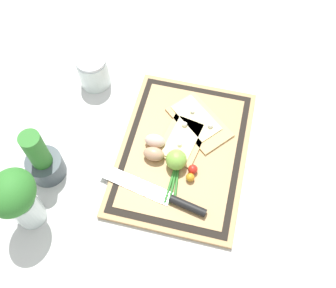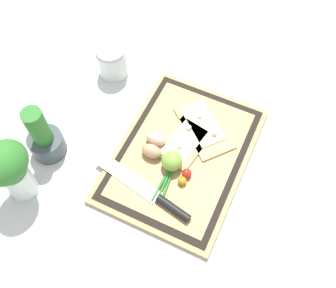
% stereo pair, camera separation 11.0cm
% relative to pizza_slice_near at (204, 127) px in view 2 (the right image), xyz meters
% --- Properties ---
extents(ground_plane, '(6.00, 6.00, 0.00)m').
position_rel_pizza_slice_near_xyz_m(ground_plane, '(-0.10, 0.02, -0.02)').
color(ground_plane, silver).
extents(cutting_board, '(0.48, 0.35, 0.02)m').
position_rel_pizza_slice_near_xyz_m(cutting_board, '(-0.10, 0.02, -0.01)').
color(cutting_board, tan).
rests_on(cutting_board, ground_plane).
extents(pizza_slice_near, '(0.21, 0.22, 0.02)m').
position_rel_pizza_slice_near_xyz_m(pizza_slice_near, '(0.00, 0.00, 0.00)').
color(pizza_slice_near, tan).
rests_on(pizza_slice_near, cutting_board).
extents(pizza_slice_far, '(0.19, 0.14, 0.02)m').
position_rel_pizza_slice_near_xyz_m(pizza_slice_far, '(-0.06, 0.03, 0.00)').
color(pizza_slice_far, tan).
rests_on(pizza_slice_far, cutting_board).
extents(knife, '(0.09, 0.31, 0.02)m').
position_rel_pizza_slice_near_xyz_m(knife, '(-0.26, 0.03, 0.00)').
color(knife, silver).
rests_on(knife, cutting_board).
extents(egg_brown, '(0.04, 0.06, 0.04)m').
position_rel_pizza_slice_near_xyz_m(egg_brown, '(-0.14, 0.10, 0.01)').
color(egg_brown, tan).
rests_on(egg_brown, cutting_board).
extents(egg_pink, '(0.04, 0.06, 0.04)m').
position_rel_pizza_slice_near_xyz_m(egg_pink, '(-0.10, 0.11, 0.01)').
color(egg_pink, beige).
rests_on(egg_pink, cutting_board).
extents(lime, '(0.06, 0.06, 0.06)m').
position_rel_pizza_slice_near_xyz_m(lime, '(-0.15, 0.03, 0.02)').
color(lime, '#7FB742').
rests_on(lime, cutting_board).
extents(cherry_tomato_red, '(0.03, 0.03, 0.03)m').
position_rel_pizza_slice_near_xyz_m(cherry_tomato_red, '(-0.16, -0.02, 0.01)').
color(cherry_tomato_red, red).
rests_on(cherry_tomato_red, cutting_board).
extents(cherry_tomato_yellow, '(0.02, 0.02, 0.02)m').
position_rel_pizza_slice_near_xyz_m(cherry_tomato_yellow, '(-0.19, -0.01, 0.01)').
color(cherry_tomato_yellow, orange).
rests_on(cherry_tomato_yellow, cutting_board).
extents(scallion_bunch, '(0.33, 0.05, 0.01)m').
position_rel_pizza_slice_near_xyz_m(scallion_bunch, '(-0.10, 0.03, -0.00)').
color(scallion_bunch, '#2D7528').
rests_on(scallion_bunch, cutting_board).
extents(herb_pot, '(0.10, 0.10, 0.19)m').
position_rel_pizza_slice_near_xyz_m(herb_pot, '(-0.25, 0.38, 0.04)').
color(herb_pot, '#3D474C').
rests_on(herb_pot, ground_plane).
extents(sauce_jar, '(0.09, 0.09, 0.11)m').
position_rel_pizza_slice_near_xyz_m(sauce_jar, '(0.08, 0.35, 0.02)').
color(sauce_jar, silver).
rests_on(sauce_jar, ground_plane).
extents(herb_glass, '(0.12, 0.11, 0.21)m').
position_rel_pizza_slice_near_xyz_m(herb_glass, '(-0.38, 0.37, 0.10)').
color(herb_glass, silver).
rests_on(herb_glass, ground_plane).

